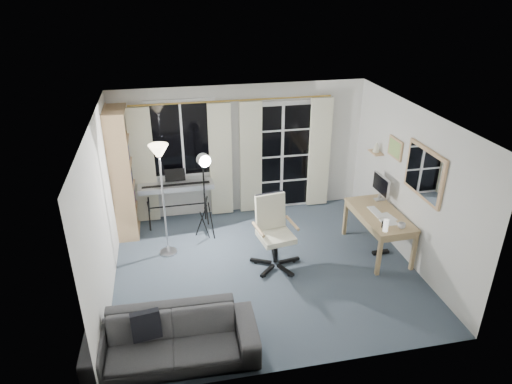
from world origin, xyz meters
The scene contains 17 objects.
floor centered at (0.00, 0.00, -0.01)m, with size 4.50×4.00×0.02m, color #333D4A.
window centered at (-1.05, 1.97, 1.50)m, with size 1.20×0.08×1.40m.
french_door centered at (0.75, 1.97, 1.03)m, with size 1.32×0.09×2.11m.
curtains centered at (-0.14, 1.88, 1.09)m, with size 3.60×0.07×2.13m.
bookshelf centered at (-2.13, 1.70, 1.04)m, with size 0.35×1.02×2.20m.
torchiere_lamp centered at (-1.44, 0.74, 1.49)m, with size 0.31×0.31×1.86m.
keyboard_piano centered at (-1.22, 1.70, 0.72)m, with size 1.31×0.64×0.95m.
studio_light centered at (-0.77, 1.06, 1.27)m, with size 0.34×0.35×1.58m.
office_chair centered at (0.15, 0.16, 0.66)m, with size 0.77×0.77×1.13m.
desk centered at (1.88, 0.12, 0.61)m, with size 0.69×1.31×0.69m.
monitor centered at (2.08, 0.57, 0.95)m, with size 0.17×0.50×0.43m.
desk_clutter centered at (1.83, -0.10, 0.54)m, with size 0.39×0.79×0.88m.
mug centered at (1.98, -0.38, 0.75)m, with size 0.11×0.09×0.11m, color silver.
wall_mirror centered at (2.22, -0.35, 1.55)m, with size 0.04×0.94×0.74m.
framed_print centered at (2.23, 0.55, 1.60)m, with size 0.03×0.42×0.32m.
wall_shelf centered at (2.16, 1.05, 1.41)m, with size 0.16×0.30×0.18m.
sofa centered at (-1.46, -1.55, 0.39)m, with size 1.99×0.64×0.77m.
Camera 1 is at (-1.31, -5.67, 4.11)m, focal length 32.00 mm.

